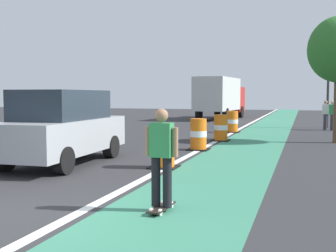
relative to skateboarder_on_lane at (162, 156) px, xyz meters
name	(u,v)px	position (x,y,z in m)	size (l,w,h in m)	color
ground_plane	(13,216)	(-2.14, -1.00, -0.91)	(100.00, 100.00, 0.00)	#2D2D30
bike_lane_strip	(254,142)	(0.26, 11.00, -0.91)	(2.50, 80.00, 0.01)	#387F60
lane_divider_stripe	(218,140)	(-1.24, 11.00, -0.91)	(0.20, 80.00, 0.01)	silver
skateboarder_on_lane	(162,156)	(0.00, 0.00, 0.00)	(0.57, 0.81, 1.69)	black
parked_suv_nearest	(63,127)	(-4.14, 3.71, 0.12)	(2.04, 4.66, 2.04)	#9EA0A5
traffic_barrel_front	(164,148)	(-1.28, 3.96, -0.38)	(0.73, 0.73, 1.09)	orange
traffic_barrel_mid	(198,135)	(-1.28, 7.75, -0.38)	(0.73, 0.73, 1.09)	orange
traffic_barrel_back	(221,128)	(-1.10, 10.90, -0.38)	(0.73, 0.73, 1.09)	orange
traffic_barrel_far	(232,122)	(-1.28, 15.01, -0.38)	(0.73, 0.73, 1.09)	orange
delivery_truck_down_block	(220,96)	(-4.14, 26.66, 0.94)	(2.87, 7.75, 3.23)	beige
traffic_light_corner	(329,67)	(3.47, 19.56, 2.59)	(0.41, 0.32, 5.10)	#2D2D2D
pedestrian_crossing	(325,114)	(3.30, 18.14, -0.05)	(0.34, 0.20, 1.61)	#33333D
pedestrian_waiting	(332,114)	(3.63, 17.84, -0.05)	(0.34, 0.20, 1.61)	#33333D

